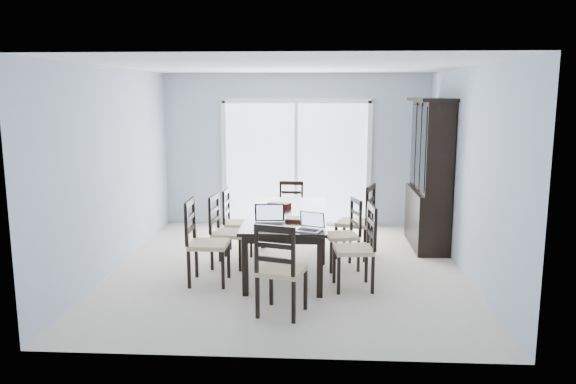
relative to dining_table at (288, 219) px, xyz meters
name	(u,v)px	position (x,y,z in m)	size (l,w,h in m)	color
floor	(288,269)	(0.00, 0.00, -0.67)	(5.00, 5.00, 0.00)	beige
ceiling	(288,66)	(0.00, 0.00, 1.93)	(5.00, 5.00, 0.00)	white
back_wall	(296,150)	(0.00, 2.50, 0.63)	(4.50, 0.02, 2.60)	#A9B8C9
wall_left	(114,169)	(-2.25, 0.00, 0.63)	(0.02, 5.00, 2.60)	#A9B8C9
wall_right	(468,172)	(2.25, 0.00, 0.63)	(0.02, 5.00, 2.60)	#A9B8C9
balcony	(298,215)	(0.00, 3.50, -0.72)	(4.50, 2.00, 0.10)	gray
railing	(300,176)	(0.00, 4.50, -0.12)	(4.50, 0.06, 1.10)	#99999E
dining_table	(288,219)	(0.00, 0.00, 0.00)	(1.00, 2.20, 0.75)	black
china_hutch	(429,175)	(2.02, 1.25, 0.40)	(0.50, 1.38, 2.20)	black
sliding_door	(296,163)	(0.00, 2.48, 0.41)	(2.52, 0.05, 2.18)	silver
chair_left_near	(200,232)	(-1.01, -0.60, -0.04)	(0.46, 0.45, 1.19)	black
chair_left_mid	(222,223)	(-0.87, 0.08, -0.09)	(0.47, 0.45, 1.10)	black
chair_left_far	(234,214)	(-0.81, 0.69, -0.10)	(0.43, 0.42, 1.08)	black
chair_right_near	(362,238)	(0.91, -0.67, -0.06)	(0.49, 0.48, 1.15)	black
chair_right_mid	(348,226)	(0.78, 0.10, -0.10)	(0.50, 0.50, 1.08)	black
chair_right_far	(362,213)	(1.00, 0.58, -0.04)	(0.58, 0.57, 1.19)	black
chair_end_near	(279,260)	(0.00, -1.60, -0.07)	(0.54, 0.55, 1.15)	black
chair_end_far	(291,203)	(-0.05, 1.67, -0.13)	(0.39, 0.41, 1.02)	black
laptop_dark	(269,221)	(-0.17, -0.72, 0.14)	(0.37, 0.27, 0.24)	black
laptop_silver	(308,227)	(0.28, -0.94, 0.13)	(0.35, 0.30, 0.20)	silver
book_stack	(296,219)	(0.13, -0.45, 0.10)	(0.27, 0.21, 0.04)	maroon
cell_phone	(274,228)	(-0.11, -0.85, 0.08)	(0.10, 0.05, 0.01)	black
game_box	(279,205)	(-0.13, 0.30, 0.11)	(0.29, 0.15, 0.07)	#430D10
hot_tub	(253,188)	(-0.87, 3.60, -0.22)	(2.05, 1.92, 0.89)	maroon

